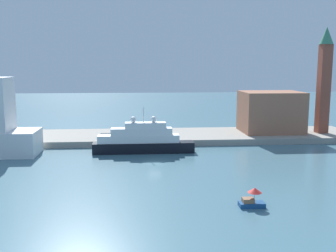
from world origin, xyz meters
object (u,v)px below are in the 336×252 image
object	(u,v)px
large_yacht	(142,140)
small_motorboat	(252,199)
parked_car	(106,136)
person_figure	(122,133)
bell_tower	(324,76)
mooring_bollard	(139,139)
harbor_building	(271,112)

from	to	relation	value
large_yacht	small_motorboat	size ratio (longest dim) A/B	6.33
parked_car	person_figure	size ratio (longest dim) A/B	2.46
bell_tower	mooring_bollard	distance (m)	52.18
small_motorboat	mooring_bollard	bearing A→B (deg)	110.22
bell_tower	parked_car	world-z (taller)	bell_tower
small_motorboat	parked_car	distance (m)	51.51
small_motorboat	bell_tower	bearing A→B (deg)	55.84
bell_tower	large_yacht	bearing A→B (deg)	-164.06
bell_tower	mooring_bollard	xyz separation A→B (m)	(-49.55, -7.02, -14.77)
harbor_building	person_figure	bearing A→B (deg)	-174.02
large_yacht	bell_tower	xyz separation A→B (m)	(48.75, 13.92, 13.90)
person_figure	harbor_building	bearing A→B (deg)	5.98
large_yacht	parked_car	distance (m)	13.23
parked_car	person_figure	xyz separation A→B (m)	(3.96, 2.47, 0.26)
parked_car	person_figure	world-z (taller)	person_figure
small_motorboat	harbor_building	distance (m)	56.53
bell_tower	mooring_bollard	world-z (taller)	bell_tower
bell_tower	person_figure	xyz separation A→B (m)	(-53.67, -1.67, -14.39)
harbor_building	parked_car	distance (m)	45.11
person_figure	bell_tower	bearing A→B (deg)	1.78
harbor_building	parked_car	world-z (taller)	harbor_building
small_motorboat	harbor_building	size ratio (longest dim) A/B	0.23
small_motorboat	mooring_bollard	xyz separation A→B (m)	(-15.76, 42.78, 0.80)
harbor_building	mooring_bollard	xyz separation A→B (m)	(-36.25, -9.58, -5.10)
large_yacht	person_figure	bearing A→B (deg)	111.87
bell_tower	parked_car	bearing A→B (deg)	-175.89
large_yacht	parked_car	size ratio (longest dim) A/B	5.36
large_yacht	parked_car	bearing A→B (deg)	132.23
small_motorboat	parked_car	xyz separation A→B (m)	(-23.84, 45.65, 0.93)
large_yacht	person_figure	size ratio (longest dim) A/B	13.21
bell_tower	parked_car	distance (m)	59.60
small_motorboat	person_figure	bearing A→B (deg)	112.45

